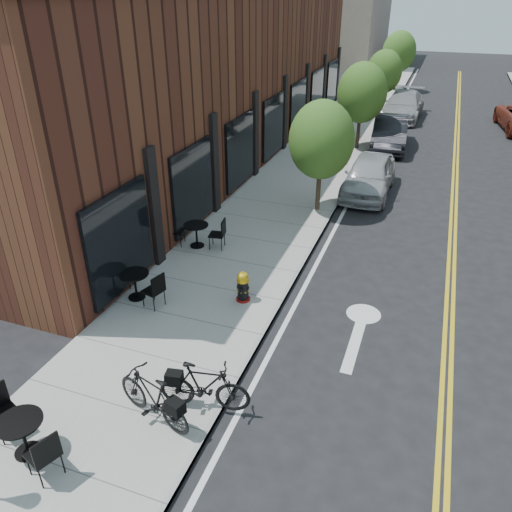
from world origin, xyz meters
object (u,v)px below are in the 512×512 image
at_px(bistro_set_a, 22,432).
at_px(parked_car_a, 369,175).
at_px(fire_hydrant, 243,287).
at_px(bistro_set_c, 196,232).
at_px(bistro_set_b, 135,282).
at_px(bicycle_right, 204,387).
at_px(bicycle_left, 153,397).
at_px(parked_car_b, 390,132).
at_px(parked_car_c, 403,105).

bearing_deg(bistro_set_a, parked_car_a, 96.68).
height_order(fire_hydrant, bistro_set_c, bistro_set_c).
bearing_deg(bistro_set_b, fire_hydrant, 32.82).
xyz_separation_m(bicycle_right, bistro_set_c, (-3.07, 5.93, -0.05)).
distance_m(bicycle_left, parked_car_b, 19.60).
bearing_deg(parked_car_c, bicycle_left, -92.30).
xyz_separation_m(parked_car_a, parked_car_c, (0.00, 13.01, 0.03)).
bearing_deg(bistro_set_a, bicycle_right, 59.74).
height_order(bistro_set_c, parked_car_b, parked_car_b).
height_order(bistro_set_b, parked_car_a, parked_car_a).
distance_m(bistro_set_b, parked_car_a, 10.54).
bearing_deg(fire_hydrant, bicycle_right, -81.10).
bearing_deg(parked_car_c, fire_hydrant, -92.86).
bearing_deg(bistro_set_a, parked_car_c, 103.11).
bearing_deg(fire_hydrant, parked_car_a, 77.17).
xyz_separation_m(fire_hydrant, parked_car_b, (1.77, 15.28, 0.24)).
xyz_separation_m(bistro_set_a, parked_car_b, (3.53, 20.92, 0.15)).
xyz_separation_m(bistro_set_b, parked_car_b, (4.36, 16.12, 0.17)).
xyz_separation_m(bistro_set_b, parked_car_a, (4.36, 9.59, 0.14)).
bearing_deg(bistro_set_b, parked_car_a, 80.53).
xyz_separation_m(fire_hydrant, parked_car_c, (1.77, 21.77, 0.25)).
height_order(bistro_set_c, parked_car_a, parked_car_a).
xyz_separation_m(bicycle_right, bistro_set_b, (-3.26, 2.82, -0.05)).
distance_m(fire_hydrant, bistro_set_a, 5.91).
relative_size(bicycle_right, bistro_set_b, 0.98).
relative_size(bistro_set_c, parked_car_b, 0.39).
relative_size(bicycle_left, bicycle_right, 1.02).
height_order(parked_car_b, parked_car_c, parked_car_c).
bearing_deg(bistro_set_b, bicycle_left, -38.54).
xyz_separation_m(bistro_set_b, parked_car_c, (4.36, 22.60, 0.18)).
bearing_deg(bistro_set_a, parked_car_b, 100.87).
height_order(bistro_set_a, bistro_set_b, bistro_set_a).
bearing_deg(parked_car_a, bistro_set_b, -114.19).
bearing_deg(bistro_set_b, parked_car_b, 89.84).
bearing_deg(bicycle_right, bicycle_left, 116.70).
height_order(fire_hydrant, parked_car_c, parked_car_c).
xyz_separation_m(fire_hydrant, parked_car_a, (1.77, 8.76, 0.22)).
bearing_deg(bicycle_right, parked_car_c, -13.23).
bearing_deg(bistro_set_c, parked_car_b, 63.16).
bearing_deg(fire_hydrant, parked_car_b, 81.97).
bearing_deg(parked_car_c, bistro_set_c, -100.30).
bearing_deg(parked_car_c, bistro_set_a, -95.56).
bearing_deg(bicycle_right, parked_car_b, -14.07).
xyz_separation_m(bicycle_left, bicycle_right, (0.75, 0.58, -0.01)).
xyz_separation_m(bistro_set_a, parked_car_c, (3.53, 27.41, 0.16)).
distance_m(bicycle_left, bistro_set_a, 2.19).
xyz_separation_m(bicycle_left, bistro_set_c, (-2.32, 6.51, -0.06)).
xyz_separation_m(fire_hydrant, bicycle_right, (0.67, -3.65, 0.13)).
relative_size(bicycle_right, bistro_set_c, 0.98).
relative_size(bistro_set_c, parked_car_a, 0.41).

